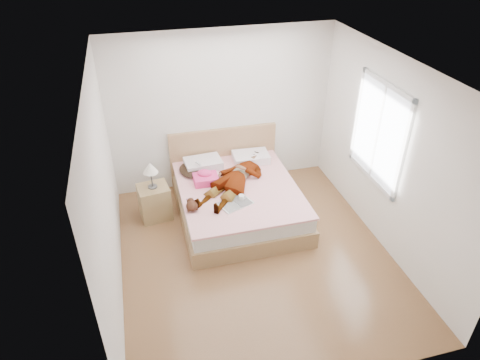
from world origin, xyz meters
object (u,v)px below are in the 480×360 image
at_px(plush_toy, 192,205).
at_px(magazine, 235,203).
at_px(bed, 237,197).
at_px(phone, 198,163).
at_px(towel, 206,178).
at_px(woman, 236,175).
at_px(nightstand, 154,200).
at_px(coffee_mug, 242,198).

bearing_deg(plush_toy, magazine, -2.20).
distance_m(magazine, plush_toy, 0.62).
bearing_deg(bed, phone, 136.92).
height_order(towel, plush_toy, towel).
height_order(woman, nightstand, nightstand).
relative_size(woman, coffee_mug, 14.44).
distance_m(towel, coffee_mug, 0.73).
bearing_deg(woman, nightstand, -142.99).
relative_size(phone, coffee_mug, 0.80).
xyz_separation_m(woman, nightstand, (-1.24, 0.12, -0.31)).
bearing_deg(bed, plush_toy, -148.89).
height_order(woman, coffee_mug, woman).
bearing_deg(woman, bed, -47.98).
relative_size(bed, towel, 5.61).
xyz_separation_m(woman, bed, (-0.00, -0.07, -0.35)).
height_order(bed, magazine, bed).
bearing_deg(phone, towel, -127.25).
xyz_separation_m(phone, magazine, (0.35, -0.95, -0.17)).
distance_m(woman, towel, 0.46).
relative_size(magazine, nightstand, 0.56).
xyz_separation_m(towel, magazine, (0.30, -0.66, -0.07)).
relative_size(bed, nightstand, 2.17).
xyz_separation_m(magazine, plush_toy, (-0.62, 0.02, 0.06)).
xyz_separation_m(magazine, nightstand, (-1.10, 0.67, -0.20)).
bearing_deg(bed, magazine, -106.80).
bearing_deg(coffee_mug, magazine, -151.54).
relative_size(woman, phone, 18.11).
relative_size(phone, bed, 0.05).
height_order(bed, plush_toy, bed).
distance_m(phone, plush_toy, 0.97).
xyz_separation_m(phone, towel, (0.05, -0.29, -0.10)).
relative_size(woman, plush_toy, 6.89).
distance_m(phone, towel, 0.31).
relative_size(woman, nightstand, 1.77).
bearing_deg(nightstand, towel, -0.86).
bearing_deg(plush_toy, woman, 34.64).
height_order(woman, plush_toy, woman).
bearing_deg(nightstand, phone, 20.65).
relative_size(phone, magazine, 0.17).
bearing_deg(towel, woman, -13.55).
height_order(woman, bed, bed).
distance_m(woman, bed, 0.36).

